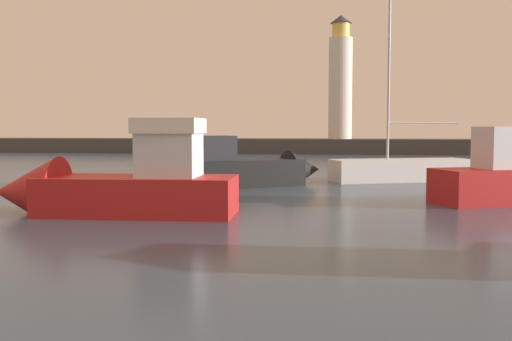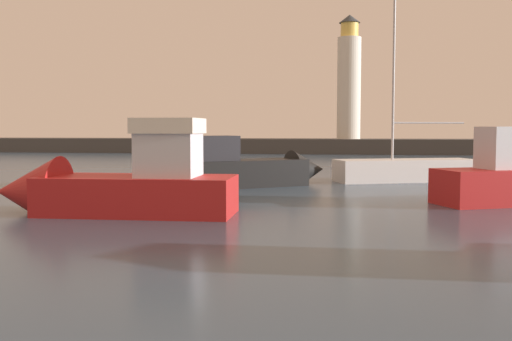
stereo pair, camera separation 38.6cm
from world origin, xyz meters
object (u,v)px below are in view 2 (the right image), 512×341
object	(u,v)px
motorboat_0	(106,186)
motorboat_3	(252,169)
lighthouse	(349,81)
sailboat_moored	(405,169)

from	to	relation	value
motorboat_0	motorboat_3	distance (m)	9.73
lighthouse	motorboat_3	size ratio (longest dim) A/B	1.69
lighthouse	motorboat_3	world-z (taller)	lighthouse
motorboat_0	sailboat_moored	world-z (taller)	sailboat_moored
lighthouse	motorboat_0	size ratio (longest dim) A/B	1.66
lighthouse	motorboat_0	bearing A→B (deg)	-99.38
lighthouse	sailboat_moored	world-z (taller)	lighthouse
lighthouse	sailboat_moored	xyz separation A→B (m)	(2.76, -32.00, -6.92)
lighthouse	motorboat_0	xyz separation A→B (m)	(-7.40, -44.79, -6.66)
lighthouse	motorboat_0	world-z (taller)	lighthouse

